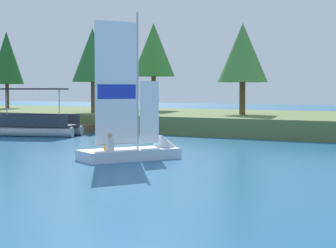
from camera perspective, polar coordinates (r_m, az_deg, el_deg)
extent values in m
cube|color=#5B703D|center=(41.09, 10.30, 0.17)|extent=(80.00, 14.73, 1.12)
cylinder|color=brown|center=(55.94, -15.18, 2.61)|extent=(0.34, 0.34, 2.19)
cone|color=#1E5B23|center=(56.02, -15.23, 6.16)|extent=(3.02, 3.02, 4.75)
cylinder|color=brown|center=(43.47, -7.23, 2.57)|extent=(0.28, 0.28, 2.24)
cone|color=#286B2D|center=(43.54, -7.25, 6.59)|extent=(3.00, 3.00, 3.87)
cylinder|color=brown|center=(48.47, -1.39, 2.97)|extent=(0.38, 0.38, 2.76)
cone|color=#387F33|center=(48.58, -1.39, 7.15)|extent=(3.45, 3.45, 4.32)
cylinder|color=brown|center=(40.05, 7.15, 2.47)|extent=(0.40, 0.40, 2.17)
cone|color=#47893D|center=(40.12, 7.18, 6.83)|extent=(3.35, 3.35, 3.93)
cube|color=brown|center=(38.60, -9.53, -0.48)|extent=(1.89, 4.53, 0.51)
cube|color=silver|center=(23.58, -3.76, -2.92)|extent=(3.23, 4.21, 0.41)
cone|color=silver|center=(24.54, 0.32, -2.67)|extent=(1.71, 1.53, 1.42)
cylinder|color=#B7B7BC|center=(23.63, -2.94, 4.15)|extent=(0.08, 0.08, 5.40)
cube|color=white|center=(23.21, -4.95, 3.97)|extent=(0.89, 1.64, 4.74)
cube|color=#1E33B2|center=(23.21, -4.94, 3.12)|extent=(0.80, 1.48, 0.57)
cube|color=white|center=(23.90, -1.81, 1.15)|extent=(0.43, 0.78, 2.50)
cylinder|color=#B7B7BC|center=(23.30, -4.92, -1.94)|extent=(0.91, 1.65, 0.06)
cube|color=silver|center=(22.79, -5.60, -1.99)|extent=(0.31, 0.34, 0.50)
sphere|color=tan|center=(22.76, -5.60, -1.09)|extent=(0.20, 0.20, 0.20)
cube|color=orange|center=(23.52, -5.80, -1.88)|extent=(0.31, 0.34, 0.46)
sphere|color=tan|center=(23.49, -5.80, -1.06)|extent=(0.20, 0.20, 0.20)
cylinder|color=#B2B2B7|center=(37.43, -12.34, -0.55)|extent=(5.59, 2.38, 0.60)
cylinder|color=#B2B2B7|center=(36.06, -13.35, -0.71)|extent=(5.59, 2.38, 0.60)
cube|color=#2D333D|center=(36.73, -12.84, -0.09)|extent=(5.85, 3.75, 0.10)
cube|color=#2D333D|center=(37.58, -12.22, 0.53)|extent=(5.00, 1.76, 0.60)
cube|color=#2D333D|center=(35.84, -13.51, 0.39)|extent=(5.00, 1.76, 0.60)
cylinder|color=#B2B2B7|center=(35.98, -10.40, 1.61)|extent=(0.06, 0.06, 2.08)
cylinder|color=#B2B2B7|center=(37.44, -15.22, 1.61)|extent=(0.06, 0.06, 2.08)
cube|color=black|center=(36.67, -12.88, 3.30)|extent=(4.28, 3.04, 0.08)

